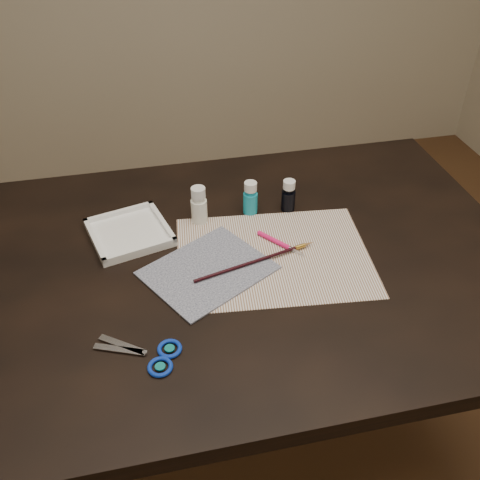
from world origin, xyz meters
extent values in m
cube|color=#422614|center=(0.00, 0.00, -0.01)|extent=(3.50, 3.50, 0.02)
cube|color=black|center=(0.00, 0.00, 0.38)|extent=(1.30, 0.90, 0.75)
cube|color=white|center=(0.08, -0.01, 0.75)|extent=(0.46, 0.37, 0.00)
cube|color=black|center=(-0.08, -0.03, 0.75)|extent=(0.32, 0.30, 0.00)
cylinder|color=white|center=(-0.07, 0.16, 0.80)|extent=(0.05, 0.05, 0.10)
cylinder|color=#1696B0|center=(0.06, 0.17, 0.79)|extent=(0.04, 0.04, 0.09)
cylinder|color=black|center=(0.16, 0.16, 0.79)|extent=(0.04, 0.04, 0.08)
cube|color=white|center=(-0.24, 0.14, 0.76)|extent=(0.21, 0.21, 0.02)
camera|label=1|loc=(-0.20, -0.90, 1.52)|focal=40.00mm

